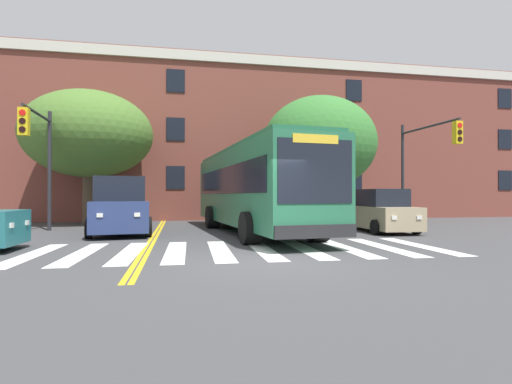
# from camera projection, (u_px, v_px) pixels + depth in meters

# --- Properties ---
(ground_plane) EXTENTS (120.00, 120.00, 0.00)m
(ground_plane) POSITION_uv_depth(u_px,v_px,m) (270.00, 262.00, 9.25)
(ground_plane) COLOR #424244
(crosswalk) EXTENTS (11.69, 4.68, 0.01)m
(crosswalk) POSITION_uv_depth(u_px,v_px,m) (242.00, 250.00, 11.32)
(crosswalk) COLOR white
(crosswalk) RESTS_ON ground
(lane_line_yellow_inner) EXTENTS (0.12, 36.00, 0.01)m
(lane_line_yellow_inner) POSITION_uv_depth(u_px,v_px,m) (163.00, 220.00, 24.55)
(lane_line_yellow_inner) COLOR gold
(lane_line_yellow_inner) RESTS_ON ground
(lane_line_yellow_outer) EXTENTS (0.12, 36.00, 0.01)m
(lane_line_yellow_outer) POSITION_uv_depth(u_px,v_px,m) (165.00, 220.00, 24.58)
(lane_line_yellow_outer) COLOR gold
(lane_line_yellow_outer) RESTS_ON ground
(city_bus) EXTENTS (3.69, 12.47, 3.47)m
(city_bus) POSITION_uv_depth(u_px,v_px,m) (253.00, 187.00, 16.54)
(city_bus) COLOR #28704C
(city_bus) RESTS_ON ground
(car_navy_near_lane) EXTENTS (2.71, 4.94, 2.27)m
(car_navy_near_lane) POSITION_uv_depth(u_px,v_px,m) (120.00, 207.00, 15.93)
(car_navy_near_lane) COLOR navy
(car_navy_near_lane) RESTS_ON ground
(car_tan_far_lane) EXTENTS (2.07, 4.29, 1.81)m
(car_tan_far_lane) POSITION_uv_depth(u_px,v_px,m) (381.00, 212.00, 17.05)
(car_tan_far_lane) COLOR tan
(car_tan_far_lane) RESTS_ON ground
(car_white_behind_bus) EXTENTS (2.07, 4.79, 1.85)m
(car_white_behind_bus) POSITION_uv_depth(u_px,v_px,m) (229.00, 206.00, 25.63)
(car_white_behind_bus) COLOR white
(car_white_behind_bus) RESTS_ON ground
(traffic_light_near_corner) EXTENTS (0.36, 4.46, 5.38)m
(traffic_light_near_corner) POSITION_uv_depth(u_px,v_px,m) (424.00, 153.00, 19.85)
(traffic_light_near_corner) COLOR #28282D
(traffic_light_near_corner) RESTS_ON ground
(traffic_light_far_corner) EXTENTS (0.35, 3.50, 5.25)m
(traffic_light_far_corner) POSITION_uv_depth(u_px,v_px,m) (39.00, 147.00, 16.12)
(traffic_light_far_corner) COLOR #28282D
(traffic_light_far_corner) RESTS_ON ground
(street_tree_curbside_large) EXTENTS (6.89, 6.70, 6.98)m
(street_tree_curbside_large) POSITION_uv_depth(u_px,v_px,m) (320.00, 143.00, 21.92)
(street_tree_curbside_large) COLOR brown
(street_tree_curbside_large) RESTS_ON ground
(street_tree_curbside_small) EXTENTS (9.37, 9.37, 7.04)m
(street_tree_curbside_small) POSITION_uv_depth(u_px,v_px,m) (88.00, 135.00, 21.03)
(street_tree_curbside_small) COLOR #4C3D2D
(street_tree_curbside_small) RESTS_ON ground
(building_facade) EXTENTS (43.44, 8.93, 10.51)m
(building_facade) POSITION_uv_depth(u_px,v_px,m) (256.00, 145.00, 29.61)
(building_facade) COLOR brown
(building_facade) RESTS_ON ground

